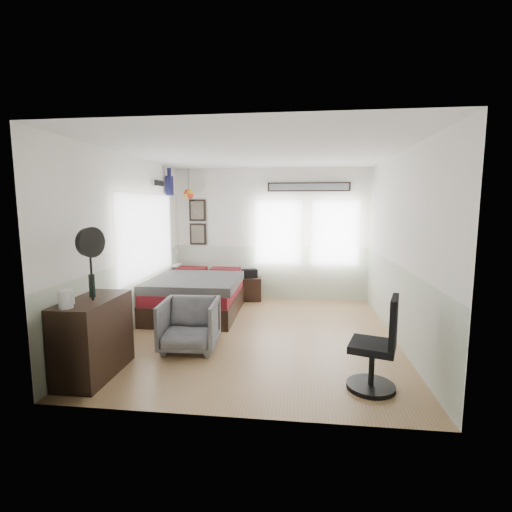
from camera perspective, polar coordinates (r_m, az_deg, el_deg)
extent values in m
cube|color=#A47546|center=(5.77, 0.53, -12.00)|extent=(4.00, 4.50, 0.01)
cube|color=silver|center=(7.70, 2.35, 3.31)|extent=(4.00, 0.02, 2.70)
cube|color=silver|center=(3.26, -3.71, -2.77)|extent=(4.00, 0.02, 2.70)
cube|color=silver|center=(6.02, -18.76, 1.66)|extent=(0.02, 4.50, 2.70)
cube|color=silver|center=(5.61, 21.30, 1.14)|extent=(0.02, 4.50, 2.70)
cube|color=white|center=(5.48, 0.57, 15.67)|extent=(4.00, 4.50, 0.02)
cube|color=beige|center=(7.79, 2.32, -2.57)|extent=(4.00, 0.01, 1.10)
cube|color=beige|center=(6.14, -18.37, -5.78)|extent=(0.01, 4.50, 1.10)
cube|color=beige|center=(5.75, 20.83, -6.80)|extent=(0.01, 4.50, 1.10)
cube|color=silver|center=(6.49, -16.40, 3.06)|extent=(0.03, 2.20, 1.35)
cube|color=silver|center=(7.64, 3.46, 3.64)|extent=(0.95, 0.03, 1.30)
cube|color=silver|center=(7.66, 12.09, 3.50)|extent=(0.95, 0.03, 1.30)
cube|color=black|center=(7.93, -8.92, 3.35)|extent=(0.35, 0.03, 0.45)
cube|color=black|center=(7.91, -9.00, 6.97)|extent=(0.35, 0.03, 0.45)
cube|color=#7F7259|center=(7.91, -8.96, 3.34)|extent=(0.27, 0.01, 0.37)
cube|color=#7F7259|center=(7.89, -9.03, 6.96)|extent=(0.27, 0.01, 0.37)
cube|color=black|center=(7.63, 8.10, 10.49)|extent=(1.65, 0.03, 0.18)
cube|color=gray|center=(7.61, 8.10, 10.50)|extent=(1.58, 0.01, 0.13)
cube|color=white|center=(7.04, -14.78, 10.80)|extent=(0.02, 0.48, 0.14)
sphere|color=red|center=(7.69, -10.32, 9.38)|extent=(0.20, 0.20, 0.20)
cube|color=black|center=(6.97, -8.86, -7.10)|extent=(1.53, 2.16, 0.34)
cube|color=maroon|center=(6.90, -8.90, -4.96)|extent=(1.49, 2.12, 0.19)
cube|color=#454545|center=(6.65, -9.47, -3.97)|extent=(1.58, 1.61, 0.15)
cube|color=maroon|center=(7.77, -9.74, -2.28)|extent=(0.59, 0.37, 0.15)
cube|color=maroon|center=(7.60, -4.65, -2.41)|extent=(0.59, 0.37, 0.15)
cube|color=black|center=(4.72, -23.69, -11.38)|extent=(0.48, 1.00, 0.90)
imported|color=gray|center=(5.17, -10.19, -10.37)|extent=(0.79, 0.81, 0.69)
cube|color=black|center=(7.71, -0.99, -5.06)|extent=(0.52, 0.43, 0.47)
cylinder|color=black|center=(4.38, 17.23, -18.60)|extent=(0.51, 0.51, 0.05)
cylinder|color=black|center=(4.29, 17.35, -15.94)|extent=(0.06, 0.06, 0.39)
cube|color=black|center=(4.20, 17.48, -13.10)|extent=(0.57, 0.57, 0.08)
cube|color=black|center=(4.10, 20.42, -9.43)|extent=(0.18, 0.41, 0.51)
cylinder|color=silver|center=(4.29, -27.26, -5.92)|extent=(0.14, 0.14, 0.19)
cube|color=silver|center=(4.24, -26.30, -5.88)|extent=(0.02, 0.02, 0.11)
cylinder|color=black|center=(4.66, -23.92, -4.20)|extent=(0.07, 0.07, 0.27)
cylinder|color=black|center=(4.47, -24.00, -2.32)|extent=(0.03, 0.03, 0.63)
cylinder|color=black|center=(4.43, -24.24, 1.95)|extent=(0.17, 0.32, 0.31)
cylinder|color=black|center=(4.41, -23.77, 1.95)|extent=(0.13, 0.32, 0.34)
cube|color=black|center=(7.64, -0.99, -2.70)|extent=(0.35, 0.30, 0.17)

